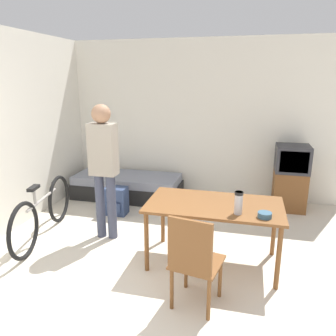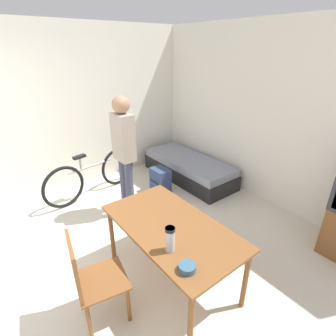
# 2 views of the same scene
# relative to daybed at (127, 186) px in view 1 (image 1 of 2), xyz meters

# --- Properties ---
(wall_back) EXTENTS (5.20, 0.06, 2.70)m
(wall_back) POSITION_rel_daybed_xyz_m (1.01, 0.49, 1.15)
(wall_back) COLOR silver
(wall_back) RESTS_ON ground_plane
(wall_left) EXTENTS (0.06, 4.63, 2.70)m
(wall_left) POSITION_rel_daybed_xyz_m (-1.12, -1.35, 1.15)
(wall_left) COLOR silver
(wall_left) RESTS_ON ground_plane
(daybed) EXTENTS (1.88, 0.77, 0.41)m
(daybed) POSITION_rel_daybed_xyz_m (0.00, 0.00, 0.00)
(daybed) COLOR black
(daybed) RESTS_ON ground_plane
(tv) EXTENTS (0.50, 0.47, 1.05)m
(tv) POSITION_rel_daybed_xyz_m (2.72, 0.11, 0.34)
(tv) COLOR brown
(tv) RESTS_ON ground_plane
(dining_table) EXTENTS (1.48, 0.81, 0.72)m
(dining_table) POSITION_rel_daybed_xyz_m (1.71, -1.78, 0.45)
(dining_table) COLOR brown
(dining_table) RESTS_ON ground_plane
(wooden_chair) EXTENTS (0.50, 0.50, 0.93)m
(wooden_chair) POSITION_rel_daybed_xyz_m (1.63, -2.62, 0.31)
(wooden_chair) COLOR brown
(wooden_chair) RESTS_ON ground_plane
(bicycle) EXTENTS (0.34, 1.71, 0.77)m
(bicycle) POSITION_rel_daybed_xyz_m (-0.53, -1.69, 0.15)
(bicycle) COLOR black
(bicycle) RESTS_ON ground_plane
(person_standing) EXTENTS (0.34, 0.24, 1.75)m
(person_standing) POSITION_rel_daybed_xyz_m (0.28, -1.49, 0.83)
(person_standing) COLOR #3D4256
(person_standing) RESTS_ON ground_plane
(thermos_flask) EXTENTS (0.09, 0.09, 0.24)m
(thermos_flask) POSITION_rel_daybed_xyz_m (1.97, -2.01, 0.65)
(thermos_flask) COLOR #B7B7BC
(thermos_flask) RESTS_ON dining_table
(mate_bowl) EXTENTS (0.14, 0.14, 0.06)m
(mate_bowl) POSITION_rel_daybed_xyz_m (2.23, -2.04, 0.55)
(mate_bowl) COLOR #335670
(mate_bowl) RESTS_ON dining_table
(backpack) EXTENTS (0.33, 0.27, 0.43)m
(backpack) POSITION_rel_daybed_xyz_m (0.10, -0.75, 0.01)
(backpack) COLOR navy
(backpack) RESTS_ON ground_plane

